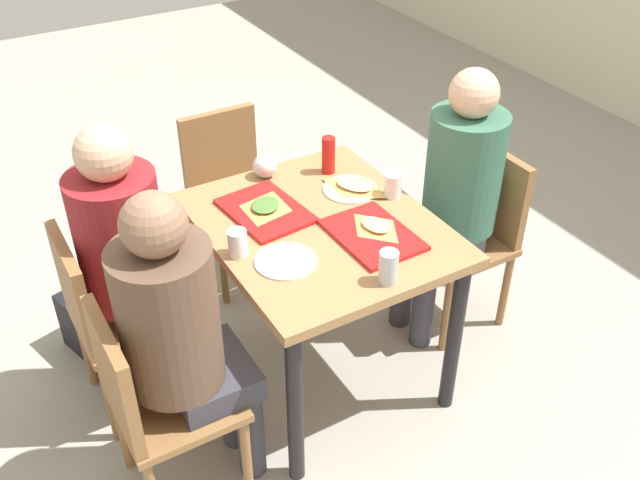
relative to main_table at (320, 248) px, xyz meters
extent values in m
cube|color=#9E998E|center=(0.00, 0.00, -0.67)|extent=(10.00, 10.00, 0.02)
cube|color=#9E7247|center=(0.00, 0.00, 0.09)|extent=(0.98, 0.82, 0.04)
cylinder|color=black|center=(-0.43, -0.35, -0.29)|extent=(0.06, 0.06, 0.73)
cylinder|color=black|center=(0.43, -0.35, -0.29)|extent=(0.06, 0.06, 0.73)
cylinder|color=black|center=(-0.43, 0.35, -0.29)|extent=(0.06, 0.06, 0.73)
cylinder|color=black|center=(0.43, 0.35, -0.29)|extent=(0.06, 0.06, 0.73)
cube|color=olive|center=(-0.25, -0.71, -0.24)|extent=(0.40, 0.40, 0.03)
cube|color=olive|center=(-0.25, -0.89, -0.02)|extent=(0.38, 0.04, 0.40)
cylinder|color=olive|center=(-0.42, -0.54, -0.45)|extent=(0.04, 0.04, 0.40)
cylinder|color=olive|center=(-0.08, -0.54, -0.45)|extent=(0.04, 0.04, 0.40)
cylinder|color=olive|center=(-0.42, -0.88, -0.45)|extent=(0.04, 0.04, 0.40)
cylinder|color=olive|center=(-0.08, -0.88, -0.45)|extent=(0.04, 0.04, 0.40)
cube|color=olive|center=(0.25, -0.71, -0.24)|extent=(0.40, 0.40, 0.03)
cube|color=olive|center=(0.25, -0.89, -0.02)|extent=(0.38, 0.04, 0.40)
cylinder|color=olive|center=(0.08, -0.54, -0.45)|extent=(0.04, 0.04, 0.40)
cylinder|color=olive|center=(0.42, -0.54, -0.45)|extent=(0.04, 0.04, 0.40)
cylinder|color=olive|center=(0.08, -0.88, -0.45)|extent=(0.04, 0.04, 0.40)
cube|color=olive|center=(0.00, 0.71, -0.24)|extent=(0.40, 0.40, 0.03)
cube|color=olive|center=(0.00, 0.89, -0.02)|extent=(0.38, 0.04, 0.40)
cylinder|color=olive|center=(0.17, 0.54, -0.45)|extent=(0.04, 0.04, 0.40)
cylinder|color=olive|center=(-0.17, 0.54, -0.45)|extent=(0.04, 0.04, 0.40)
cylinder|color=olive|center=(0.17, 0.88, -0.45)|extent=(0.04, 0.04, 0.40)
cylinder|color=olive|center=(-0.17, 0.88, -0.45)|extent=(0.04, 0.04, 0.40)
cube|color=olive|center=(-0.79, 0.00, -0.24)|extent=(0.40, 0.40, 0.03)
cube|color=olive|center=(-0.97, 0.00, -0.02)|extent=(0.04, 0.38, 0.40)
cylinder|color=olive|center=(-0.62, 0.17, -0.45)|extent=(0.04, 0.04, 0.40)
cylinder|color=olive|center=(-0.62, -0.17, -0.45)|extent=(0.04, 0.04, 0.40)
cylinder|color=olive|center=(-0.96, 0.17, -0.45)|extent=(0.04, 0.04, 0.40)
cylinder|color=olive|center=(-0.96, -0.17, -0.45)|extent=(0.04, 0.04, 0.40)
cylinder|color=#383842|center=(-0.33, -0.48, -0.44)|extent=(0.10, 0.10, 0.43)
cylinder|color=#383842|center=(-0.17, -0.48, -0.44)|extent=(0.10, 0.10, 0.43)
cube|color=#383842|center=(-0.25, -0.58, -0.17)|extent=(0.32, 0.28, 0.10)
cylinder|color=maroon|center=(-0.25, -0.69, 0.14)|extent=(0.32, 0.32, 0.52)
sphere|color=#DBAD89|center=(-0.25, -0.69, 0.49)|extent=(0.20, 0.20, 0.20)
cylinder|color=#383842|center=(0.17, -0.48, -0.44)|extent=(0.10, 0.10, 0.43)
cylinder|color=#383842|center=(0.33, -0.48, -0.44)|extent=(0.10, 0.10, 0.43)
cube|color=#383842|center=(0.25, -0.58, -0.17)|extent=(0.32, 0.28, 0.10)
cylinder|color=brown|center=(0.25, -0.69, 0.14)|extent=(0.32, 0.32, 0.52)
sphere|color=#8C664C|center=(0.25, -0.69, 0.49)|extent=(0.20, 0.20, 0.20)
cylinder|color=#383842|center=(0.08, 0.48, -0.44)|extent=(0.10, 0.10, 0.43)
cylinder|color=#383842|center=(-0.08, 0.48, -0.44)|extent=(0.10, 0.10, 0.43)
cube|color=#383842|center=(0.00, 0.58, -0.17)|extent=(0.32, 0.28, 0.10)
cylinder|color=#386651|center=(0.00, 0.69, 0.14)|extent=(0.32, 0.32, 0.52)
sphere|color=#DBAD89|center=(0.00, 0.69, 0.49)|extent=(0.20, 0.20, 0.20)
cube|color=red|center=(-0.17, -0.14, 0.12)|extent=(0.38, 0.30, 0.02)
cube|color=red|center=(0.17, 0.12, 0.12)|extent=(0.37, 0.27, 0.02)
cylinder|color=white|center=(-0.15, 0.23, 0.12)|extent=(0.22, 0.22, 0.01)
cylinder|color=white|center=(0.15, -0.23, 0.12)|extent=(0.22, 0.22, 0.01)
pyramid|color=#C68C47|center=(-0.18, -0.14, 0.14)|extent=(0.24, 0.23, 0.01)
ellipsoid|color=#4C7233|center=(-0.18, -0.14, 0.15)|extent=(0.17, 0.16, 0.01)
pyramid|color=tan|center=(0.15, 0.15, 0.14)|extent=(0.19, 0.15, 0.01)
ellipsoid|color=#D8C67F|center=(0.15, 0.15, 0.15)|extent=(0.13, 0.10, 0.01)
pyramid|color=tan|center=(-0.14, 0.24, 0.13)|extent=(0.26, 0.23, 0.01)
ellipsoid|color=#D8C67F|center=(-0.14, 0.24, 0.14)|extent=(0.18, 0.16, 0.01)
cylinder|color=white|center=(-0.02, 0.35, 0.16)|extent=(0.07, 0.07, 0.10)
cylinder|color=white|center=(0.02, -0.35, 0.16)|extent=(0.07, 0.07, 0.10)
cylinder|color=#B7BCC6|center=(0.42, 0.02, 0.18)|extent=(0.07, 0.07, 0.12)
cylinder|color=red|center=(-0.32, 0.23, 0.19)|extent=(0.06, 0.06, 0.16)
sphere|color=silver|center=(-0.42, -0.02, 0.16)|extent=(0.10, 0.10, 0.10)
cube|color=black|center=(-0.60, -0.81, -0.52)|extent=(0.35, 0.24, 0.28)
camera|label=1|loc=(1.95, -1.13, 1.64)|focal=40.36mm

